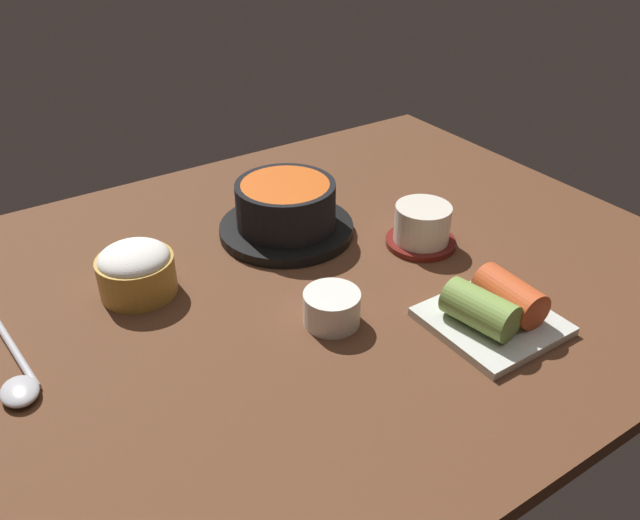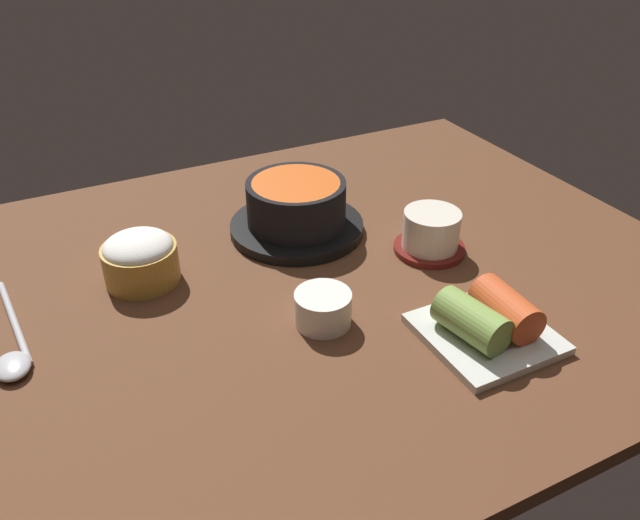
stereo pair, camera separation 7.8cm
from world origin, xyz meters
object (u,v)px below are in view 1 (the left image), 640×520
(stone_pot, at_px, (286,211))
(rice_bowl, at_px, (136,269))
(kimchi_plate, at_px, (494,309))
(banchan_cup_center, at_px, (332,307))
(tea_cup_with_saucer, at_px, (422,226))
(spoon, at_px, (16,374))

(stone_pot, xyz_separation_m, rice_bowl, (-0.22, -0.02, -0.00))
(stone_pot, relative_size, kimchi_plate, 1.40)
(banchan_cup_center, bearing_deg, tea_cup_with_saucer, 20.49)
(tea_cup_with_saucer, bearing_deg, spoon, 177.20)
(rice_bowl, bearing_deg, tea_cup_with_saucer, -16.14)
(tea_cup_with_saucer, xyz_separation_m, banchan_cup_center, (-0.20, -0.07, -0.01))
(stone_pot, distance_m, rice_bowl, 0.22)
(spoon, bearing_deg, tea_cup_with_saucer, -2.80)
(kimchi_plate, bearing_deg, banchan_cup_center, 144.56)
(stone_pot, height_order, tea_cup_with_saucer, stone_pot)
(kimchi_plate, relative_size, spoon, 0.69)
(spoon, bearing_deg, stone_pot, 15.05)
(rice_bowl, distance_m, kimchi_plate, 0.41)
(tea_cup_with_saucer, height_order, spoon, tea_cup_with_saucer)
(spoon, bearing_deg, kimchi_plate, -23.63)
(tea_cup_with_saucer, height_order, kimchi_plate, tea_cup_with_saucer)
(rice_bowl, bearing_deg, stone_pot, 6.06)
(stone_pot, relative_size, tea_cup_with_saucer, 1.97)
(stone_pot, xyz_separation_m, tea_cup_with_saucer, (0.14, -0.13, -0.01))
(kimchi_plate, distance_m, spoon, 0.50)
(banchan_cup_center, relative_size, spoon, 0.33)
(stone_pot, relative_size, spoon, 0.96)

